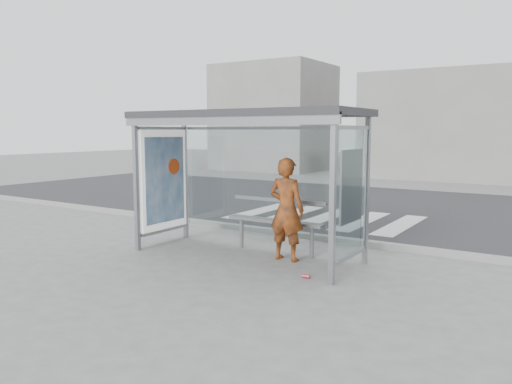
# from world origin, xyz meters

# --- Properties ---
(ground) EXTENTS (80.00, 80.00, 0.00)m
(ground) POSITION_xyz_m (0.00, 0.00, 0.00)
(ground) COLOR #626260
(ground) RESTS_ON ground
(road) EXTENTS (30.00, 10.00, 0.01)m
(road) POSITION_xyz_m (0.00, 7.00, 0.00)
(road) COLOR #252528
(road) RESTS_ON ground
(curb) EXTENTS (30.00, 0.18, 0.12)m
(curb) POSITION_xyz_m (0.00, 1.95, 0.06)
(curb) COLOR gray
(curb) RESTS_ON ground
(crosswalk) EXTENTS (4.55, 3.00, 0.00)m
(crosswalk) POSITION_xyz_m (-0.50, 4.50, 0.00)
(crosswalk) COLOR silver
(crosswalk) RESTS_ON ground
(bus_shelter) EXTENTS (4.25, 1.65, 2.62)m
(bus_shelter) POSITION_xyz_m (-0.37, 0.06, 1.98)
(bus_shelter) COLOR gray
(bus_shelter) RESTS_ON ground
(building_left) EXTENTS (6.00, 5.00, 6.00)m
(building_left) POSITION_xyz_m (-10.00, 18.00, 3.00)
(building_left) COLOR gray
(building_left) RESTS_ON ground
(building_center) EXTENTS (8.00, 5.00, 5.00)m
(building_center) POSITION_xyz_m (0.00, 18.00, 2.50)
(building_center) COLOR gray
(building_center) RESTS_ON ground
(person) EXTENTS (0.66, 0.44, 1.81)m
(person) POSITION_xyz_m (0.75, 0.18, 0.91)
(person) COLOR orange
(person) RESTS_ON ground
(bench) EXTENTS (1.96, 0.25, 1.01)m
(bench) POSITION_xyz_m (0.31, 0.56, 0.59)
(bench) COLOR slate
(bench) RESTS_ON ground
(soda_can) EXTENTS (0.12, 0.07, 0.06)m
(soda_can) POSITION_xyz_m (1.54, -0.62, 0.03)
(soda_can) COLOR #E84458
(soda_can) RESTS_ON ground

